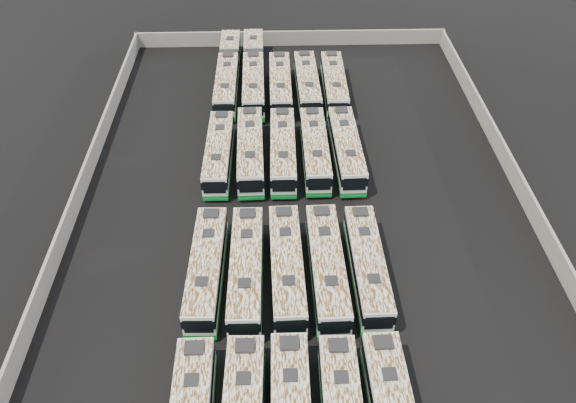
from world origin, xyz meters
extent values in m
plane|color=black|center=(0.00, 0.00, 0.00)|extent=(140.00, 140.00, 0.00)
cube|color=slate|center=(0.00, 36.30, 1.10)|extent=(45.20, 0.30, 2.20)
cube|color=slate|center=(22.30, 0.00, 1.10)|extent=(0.30, 73.20, 2.20)
cube|color=slate|center=(-22.30, 0.00, 1.10)|extent=(0.30, 73.20, 2.20)
cube|color=black|center=(-8.56, -20.36, 3.36)|extent=(1.00, 1.00, 0.15)
cube|color=black|center=(-8.59, -17.86, 3.42)|extent=(1.37, 1.16, 0.27)
cylinder|color=black|center=(-9.69, -19.13, 0.52)|extent=(0.31, 1.05, 1.04)
cylinder|color=black|center=(-7.46, -19.10, 0.52)|extent=(0.31, 1.05, 1.04)
cube|color=black|center=(-5.01, -20.36, 3.42)|extent=(1.03, 1.03, 0.15)
cube|color=black|center=(-4.96, -17.83, 3.47)|extent=(1.40, 1.19, 0.28)
cylinder|color=black|center=(-6.12, -19.07, 0.53)|extent=(0.32, 1.06, 1.06)
cylinder|color=black|center=(-3.85, -19.12, 0.53)|extent=(0.32, 1.06, 1.06)
cube|color=black|center=(-1.80, -20.21, 3.40)|extent=(1.01, 1.01, 0.15)
cube|color=black|center=(-1.79, -17.69, 3.45)|extent=(1.37, 1.17, 0.27)
cylinder|color=black|center=(-2.92, -18.94, 0.53)|extent=(0.30, 1.05, 1.05)
cylinder|color=black|center=(-0.67, -18.96, 0.53)|extent=(0.30, 1.05, 1.05)
cube|color=black|center=(1.68, -20.42, 3.34)|extent=(0.99, 0.99, 0.14)
cube|color=black|center=(1.70, -17.94, 3.40)|extent=(1.36, 1.15, 0.27)
cylinder|color=black|center=(0.58, -19.17, 0.52)|extent=(0.30, 1.04, 1.04)
cylinder|color=black|center=(2.80, -19.19, 0.52)|extent=(0.30, 1.04, 1.04)
cube|color=black|center=(5.01, -20.33, 3.40)|extent=(1.02, 1.02, 0.15)
cube|color=black|center=(4.96, -17.80, 3.45)|extent=(1.39, 1.18, 0.27)
cylinder|color=black|center=(3.86, -19.09, 0.53)|extent=(0.31, 1.06, 1.05)
cylinder|color=black|center=(6.11, -19.04, 0.53)|extent=(0.31, 1.06, 1.05)
cube|color=silver|center=(-8.56, -8.91, 1.78)|extent=(2.84, 12.41, 2.83)
cube|color=#0D7529|center=(-8.56, -8.91, 0.74)|extent=(2.89, 12.46, 0.43)
cube|color=black|center=(-8.56, -8.91, 2.25)|extent=(2.90, 12.47, 0.95)
cube|color=black|center=(-8.69, -15.11, 2.11)|extent=(2.27, 0.11, 1.49)
cube|color=#0D7529|center=(-8.69, -15.11, 0.54)|extent=(2.58, 0.16, 0.29)
cube|color=silver|center=(-8.56, -8.91, 3.22)|extent=(2.79, 12.16, 0.07)
cube|color=black|center=(-8.62, -11.63, 3.33)|extent=(1.00, 1.00, 0.14)
cube|color=black|center=(-8.50, -6.19, 3.33)|extent=(1.00, 1.00, 0.14)
cube|color=black|center=(-8.44, -3.72, 3.38)|extent=(1.36, 1.16, 0.27)
cylinder|color=black|center=(-9.74, -12.84, 0.51)|extent=(0.31, 1.04, 1.03)
cylinder|color=black|center=(-7.54, -12.89, 0.51)|extent=(0.31, 1.04, 1.03)
cylinder|color=black|center=(-9.57, -4.93, 0.51)|extent=(0.31, 1.04, 1.03)
cylinder|color=black|center=(-7.37, -4.98, 0.51)|extent=(0.31, 1.04, 1.03)
cube|color=silver|center=(-5.17, -9.18, 1.81)|extent=(2.71, 12.61, 2.89)
cube|color=#0D7529|center=(-5.17, -9.18, 0.76)|extent=(2.76, 12.66, 0.44)
cube|color=black|center=(-5.17, -9.18, 2.29)|extent=(2.77, 12.67, 0.97)
cube|color=black|center=(-5.22, -15.50, 2.15)|extent=(2.31, 0.08, 1.52)
cube|color=#0D7529|center=(-5.22, -15.50, 0.55)|extent=(2.62, 0.12, 0.29)
cube|color=silver|center=(-5.17, -9.18, 3.29)|extent=(2.66, 12.36, 0.07)
cube|color=black|center=(-5.19, -11.95, 3.39)|extent=(1.00, 1.00, 0.15)
cube|color=black|center=(-5.16, -6.41, 3.39)|extent=(1.00, 1.00, 0.15)
cube|color=black|center=(-5.14, -3.89, 3.44)|extent=(1.37, 1.16, 0.27)
cylinder|color=black|center=(-6.33, -13.20, 0.52)|extent=(0.30, 1.05, 1.05)
cylinder|color=black|center=(-4.08, -13.22, 0.52)|extent=(0.30, 1.05, 1.05)
cylinder|color=black|center=(-6.27, -5.14, 0.52)|extent=(0.30, 1.05, 1.05)
cylinder|color=black|center=(-4.02, -5.16, 0.52)|extent=(0.30, 1.05, 1.05)
cube|color=silver|center=(-1.74, -9.01, 1.81)|extent=(2.93, 12.62, 2.88)
cube|color=#0D7529|center=(-1.74, -9.01, 0.75)|extent=(2.98, 12.67, 0.44)
cube|color=black|center=(-1.74, -9.01, 2.28)|extent=(2.99, 12.68, 0.96)
cube|color=black|center=(-1.58, -15.30, 2.15)|extent=(2.30, 0.12, 1.52)
cube|color=#0D7529|center=(-1.58, -15.30, 0.54)|extent=(2.62, 0.17, 0.29)
cube|color=silver|center=(-1.74, -9.01, 3.28)|extent=(2.87, 12.37, 0.07)
cube|color=black|center=(-1.67, -11.77, 3.38)|extent=(1.02, 1.02, 0.15)
cube|color=black|center=(-1.81, -6.24, 3.38)|extent=(1.02, 1.02, 0.15)
cube|color=black|center=(-1.87, -3.73, 3.43)|extent=(1.39, 1.19, 0.27)
cylinder|color=black|center=(-2.76, -13.05, 0.52)|extent=(0.32, 1.05, 1.05)
cylinder|color=black|center=(-0.52, -13.00, 0.52)|extent=(0.32, 1.05, 1.05)
cylinder|color=black|center=(-2.96, -5.02, 0.52)|extent=(0.32, 1.05, 1.05)
cylinder|color=black|center=(-0.72, -4.96, 0.52)|extent=(0.32, 1.05, 1.05)
cube|color=silver|center=(1.67, -9.14, 1.83)|extent=(2.93, 12.80, 2.92)
cube|color=#0D7529|center=(1.67, -9.14, 0.76)|extent=(2.98, 12.85, 0.45)
cube|color=black|center=(1.67, -9.14, 2.32)|extent=(2.99, 12.86, 0.98)
cube|color=black|center=(1.81, -15.53, 2.18)|extent=(2.34, 0.11, 1.54)
cube|color=#0D7529|center=(1.81, -15.53, 0.55)|extent=(2.66, 0.16, 0.30)
cube|color=silver|center=(1.67, -9.14, 3.33)|extent=(2.87, 12.55, 0.07)
cube|color=black|center=(1.73, -11.94, 3.43)|extent=(1.03, 1.03, 0.15)
cube|color=black|center=(1.61, -6.33, 3.43)|extent=(1.03, 1.03, 0.15)
cube|color=black|center=(1.56, -3.78, 3.48)|extent=(1.41, 1.20, 0.28)
cylinder|color=black|center=(0.62, -13.24, 0.53)|extent=(0.32, 1.07, 1.06)
cylinder|color=black|center=(2.90, -13.19, 0.53)|extent=(0.32, 1.07, 1.06)
cylinder|color=black|center=(0.45, -5.08, 0.53)|extent=(0.32, 1.07, 1.06)
cylinder|color=black|center=(2.72, -5.04, 0.53)|extent=(0.32, 1.07, 1.06)
cube|color=silver|center=(5.15, -9.00, 1.76)|extent=(2.71, 12.27, 2.81)
cube|color=#0D7529|center=(5.15, -9.00, 0.73)|extent=(2.76, 12.32, 0.43)
cube|color=black|center=(5.15, -9.00, 2.22)|extent=(2.77, 12.34, 0.94)
cube|color=black|center=(5.23, -15.15, 2.09)|extent=(2.25, 0.09, 1.48)
cube|color=#0D7529|center=(5.23, -15.15, 0.53)|extent=(2.55, 0.13, 0.29)
cube|color=silver|center=(5.15, -9.00, 3.19)|extent=(2.65, 12.03, 0.07)
cube|color=black|center=(5.18, -11.70, 3.30)|extent=(0.98, 0.98, 0.14)
cube|color=black|center=(5.11, -6.31, 3.30)|extent=(0.98, 0.98, 0.14)
cube|color=black|center=(5.08, -3.86, 3.35)|extent=(1.34, 1.14, 0.27)
cylinder|color=black|center=(4.11, -12.94, 0.51)|extent=(0.30, 1.02, 1.02)
cylinder|color=black|center=(6.29, -12.91, 0.51)|extent=(0.30, 1.02, 1.02)
cylinder|color=black|center=(4.01, -5.10, 0.51)|extent=(0.30, 1.02, 1.02)
cylinder|color=black|center=(6.19, -5.07, 0.51)|extent=(0.30, 1.02, 1.02)
cube|color=silver|center=(-8.56, 7.53, 1.75)|extent=(2.67, 12.20, 2.79)
cube|color=#0D7529|center=(-8.56, 7.53, 0.73)|extent=(2.72, 12.25, 0.43)
cube|color=black|center=(-8.56, 7.53, 2.21)|extent=(2.73, 12.26, 0.93)
cube|color=black|center=(-8.63, 1.43, 2.08)|extent=(2.23, 0.09, 1.47)
cube|color=#0D7529|center=(-8.63, 1.43, 0.53)|extent=(2.54, 0.13, 0.28)
cube|color=silver|center=(-8.56, 7.53, 3.17)|extent=(2.62, 11.95, 0.07)
cube|color=black|center=(-8.59, 4.85, 3.28)|extent=(0.97, 0.97, 0.14)
cube|color=black|center=(-8.53, 10.21, 3.28)|extent=(0.97, 0.97, 0.14)
cube|color=black|center=(-8.50, 12.64, 3.33)|extent=(1.33, 1.13, 0.26)
cylinder|color=black|center=(-9.69, 3.65, 0.51)|extent=(0.30, 1.02, 1.01)
cylinder|color=black|center=(-7.52, 3.63, 0.51)|extent=(0.30, 1.02, 1.01)
cylinder|color=black|center=(-9.60, 11.44, 0.51)|extent=(0.30, 1.02, 1.01)
cylinder|color=black|center=(-7.43, 11.41, 0.51)|extent=(0.30, 1.02, 1.01)
cube|color=silver|center=(-5.19, 7.77, 1.83)|extent=(2.98, 12.77, 2.91)
cube|color=#0D7529|center=(-5.19, 7.77, 0.76)|extent=(3.03, 12.83, 0.44)
cube|color=black|center=(-5.19, 7.77, 2.31)|extent=(3.04, 12.84, 0.97)
cube|color=black|center=(-5.03, 1.40, 2.17)|extent=(2.33, 0.12, 1.54)
cube|color=#0D7529|center=(-5.03, 1.40, 0.55)|extent=(2.65, 0.17, 0.30)
cube|color=silver|center=(-5.19, 7.77, 3.32)|extent=(2.92, 12.52, 0.07)
cube|color=black|center=(-5.12, 4.98, 3.42)|extent=(1.03, 1.03, 0.15)
cube|color=black|center=(-5.27, 10.57, 3.42)|extent=(1.03, 1.03, 0.15)
cube|color=black|center=(-5.33, 13.11, 3.47)|extent=(1.41, 1.20, 0.28)
cylinder|color=black|center=(-6.22, 3.68, 0.53)|extent=(0.32, 1.07, 1.06)
cylinder|color=black|center=(-3.96, 3.73, 0.53)|extent=(0.32, 1.07, 1.06)
cylinder|color=black|center=(-6.43, 11.81, 0.53)|extent=(0.32, 1.07, 1.06)
cylinder|color=black|center=(-4.17, 11.87, 0.53)|extent=(0.32, 1.07, 1.06)
cube|color=silver|center=(-1.71, 7.72, 1.79)|extent=(2.71, 12.50, 2.86)
cube|color=#0D7529|center=(-1.71, 7.72, 0.75)|extent=(2.76, 12.55, 0.44)
cube|color=black|center=(-1.71, 7.72, 2.27)|extent=(2.77, 12.56, 0.96)
cube|color=black|center=(-1.77, 1.46, 2.13)|extent=(2.29, 0.08, 1.51)
cube|color=#0D7529|center=(-1.77, 1.46, 0.54)|extent=(2.60, 0.12, 0.29)
cube|color=silver|center=(-1.71, 7.72, 3.25)|extent=(2.66, 12.25, 0.07)
cube|color=black|center=(-1.74, 4.97, 3.36)|extent=(1.00, 1.00, 0.15)
cube|color=black|center=(-1.69, 10.46, 3.36)|extent=(1.00, 1.00, 0.15)
cube|color=black|center=(-1.67, 12.95, 3.41)|extent=(1.36, 1.16, 0.27)
cylinder|color=black|center=(-2.86, 3.73, 0.52)|extent=(0.30, 1.04, 1.04)
cylinder|color=black|center=(-0.64, 3.71, 0.52)|extent=(0.30, 1.04, 1.04)
cylinder|color=black|center=(-2.79, 11.72, 0.52)|extent=(0.30, 1.04, 1.04)
cylinder|color=black|center=(-0.56, 11.70, 0.52)|extent=(0.30, 1.04, 1.04)
cube|color=silver|center=(1.75, 7.82, 1.78)|extent=(2.65, 12.37, 2.83)
cube|color=#0D7529|center=(1.75, 7.82, 0.74)|extent=(2.70, 12.42, 0.43)
cube|color=black|center=(1.75, 7.82, 2.24)|extent=(2.71, 12.43, 0.95)
cube|color=black|center=(1.79, 1.62, 2.11)|extent=(2.27, 0.07, 1.49)
cube|color=#0D7529|center=(1.79, 1.62, 0.54)|extent=(2.57, 0.12, 0.29)
cube|color=silver|center=(1.75, 7.82, 3.22)|extent=(2.60, 12.13, 0.07)
cube|color=black|center=(1.77, 5.10, 3.33)|extent=(0.98, 0.98, 0.14)
cube|color=black|center=(1.74, 10.54, 3.33)|extent=(0.98, 0.98, 0.14)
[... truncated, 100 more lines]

